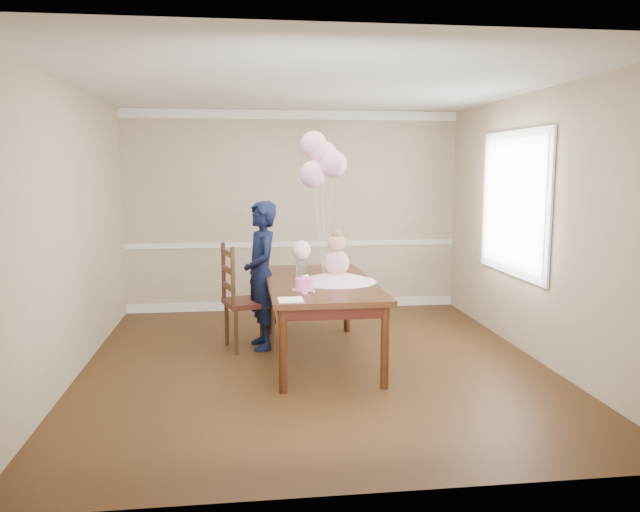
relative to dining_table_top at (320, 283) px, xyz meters
The scene contains 48 objects.
floor 0.81m from the dining_table_top, 109.21° to the right, with size 4.50×5.00×0.00m, color black.
ceiling 1.94m from the dining_table_top, 109.21° to the right, with size 4.50×5.00×0.02m, color silver.
wall_back 2.34m from the dining_table_top, 92.04° to the left, with size 4.50×0.02×2.70m, color tan.
wall_front 2.79m from the dining_table_top, 91.70° to the right, with size 4.50×0.02×2.70m, color tan.
wall_left 2.41m from the dining_table_top, behind, with size 0.02×5.00×2.70m, color tan.
wall_right 2.26m from the dining_table_top, ahead, with size 0.02×5.00×2.70m, color tan.
chair_rail_trim 2.26m from the dining_table_top, 92.05° to the left, with size 4.50×0.02×0.07m, color white.
crown_molding 2.93m from the dining_table_top, 92.05° to the left, with size 4.50×0.02×0.12m, color white.
baseboard_trim 2.37m from the dining_table_top, 92.05° to the left, with size 4.50×0.02×0.12m, color white.
window_frame 2.30m from the dining_table_top, ahead, with size 0.02×1.66×1.56m, color white.
window_blinds 2.28m from the dining_table_top, ahead, with size 0.01×1.50×1.40m, color silver.
dining_table_top is the anchor object (origin of this frame).
table_apron 0.08m from the dining_table_top, ahead, with size 0.96×2.02×0.11m, color black.
table_leg_fl 1.15m from the dining_table_top, 114.54° to the right, with size 0.07×0.07×0.74m, color black.
table_leg_fr 1.15m from the dining_table_top, 65.46° to the right, with size 0.07×0.07×0.74m, color black.
table_leg_bl 1.15m from the dining_table_top, 114.54° to the left, with size 0.07×0.07×0.74m, color black.
table_leg_br 1.15m from the dining_table_top, 65.46° to the left, with size 0.07×0.07×0.74m, color black.
baby_skirt 0.19m from the dining_table_top, 18.44° to the right, with size 0.81×0.81×0.11m, color #FFBBD3.
baby_torso 0.28m from the dining_table_top, 18.44° to the right, with size 0.26×0.26×0.26m, color pink.
baby_head 0.45m from the dining_table_top, 18.44° to the right, with size 0.18×0.18×0.18m, color #CAA78B.
baby_hair 0.51m from the dining_table_top, 18.44° to the right, with size 0.13×0.13×0.13m, color brown.
cake_platter 0.52m from the dining_table_top, 113.97° to the right, with size 0.23×0.23×0.01m, color white.
birthday_cake 0.53m from the dining_table_top, 113.97° to the right, with size 0.16×0.16×0.11m, color #FD50A7.
cake_flower_a 0.55m from the dining_table_top, 113.97° to the right, with size 0.03×0.03×0.03m, color silver.
cake_flower_b 0.52m from the dining_table_top, 111.57° to the right, with size 0.03×0.03×0.03m, color white.
rose_vase_near 0.37m from the dining_table_top, 116.56° to the left, with size 0.11×0.11×0.17m, color white.
roses_near 0.47m from the dining_table_top, 116.56° to the left, with size 0.20×0.20×0.20m, color #F9D1D8.
napkin 0.98m from the dining_table_top, 112.38° to the right, with size 0.21×0.21×0.01m, color white.
balloon_weight 0.60m from the dining_table_top, 79.69° to the left, with size 0.04×0.04×0.02m, color silver.
balloon_a 1.24m from the dining_table_top, 90.00° to the left, with size 0.30×0.30×0.30m, color #F4ACD0.
balloon_b 1.33m from the dining_table_top, 68.20° to the left, with size 0.30×0.30×0.30m, color #DA9AB8.
balloon_c 1.48m from the dining_table_top, 79.54° to the left, with size 0.30×0.30×0.30m, color #D999BB.
balloon_d 1.58m from the dining_table_top, 88.29° to the left, with size 0.30×0.30×0.30m, color #E6A3BE.
balloon_ribbon_a 0.76m from the dining_table_top, 84.80° to the left, with size 0.00×0.00×0.89m, color white.
balloon_ribbon_b 0.79m from the dining_table_top, 74.05° to the left, with size 0.00×0.00×1.00m, color silver.
balloon_ribbon_c 0.88m from the dining_table_top, 79.61° to the left, with size 0.00×0.00×1.11m, color white.
balloon_ribbon_d 0.92m from the dining_table_top, 84.38° to the left, with size 0.00×0.00×1.21m, color silver.
dining_chair_seat 0.88m from the dining_table_top, 148.92° to the left, with size 0.49×0.49×0.06m, color #39140F.
chair_leg_fl 1.02m from the dining_table_top, 167.81° to the left, with size 0.04×0.04×0.48m, color #331D0E.
chair_leg_fr 0.77m from the dining_table_top, 148.24° to the left, with size 0.04×0.04×0.48m, color #3D2210.
chair_leg_bl 1.24m from the dining_table_top, 149.26° to the left, with size 0.04×0.04×0.48m, color #3B1E10.
chair_leg_br 1.03m from the dining_table_top, 130.31° to the left, with size 0.04×0.04×0.48m, color #36180E.
chair_back_post_l 0.90m from the dining_table_top, 168.47° to the left, with size 0.04×0.04×0.62m, color #3E2011.
chair_back_post_r 1.13m from the dining_table_top, 150.07° to the left, with size 0.04×0.04×0.62m, color #38190F.
chair_slat_low 1.00m from the dining_table_top, 158.18° to the left, with size 0.03×0.44×0.06m, color black.
chair_slat_mid 1.00m from the dining_table_top, 158.18° to the left, with size 0.03×0.44×0.06m, color #3D1B10.
chair_slat_top 1.04m from the dining_table_top, 158.18° to the left, with size 0.03×0.44×0.06m, color #3E2110.
woman 0.72m from the dining_table_top, 143.25° to the left, with size 0.58×0.38×1.58m, color black.
Camera 1 is at (-0.71, -5.92, 1.93)m, focal length 35.00 mm.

